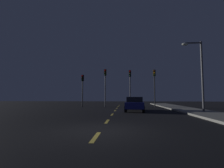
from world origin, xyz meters
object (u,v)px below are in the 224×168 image
object	(u,v)px
traffic_signal_far_right	(154,81)
traffic_signal_center_left	(105,81)
car_stopped_ahead	(135,104)
street_lamp_right	(199,69)
traffic_signal_far_left	(83,84)
traffic_signal_center_right	(130,81)

from	to	relation	value
traffic_signal_far_right	traffic_signal_center_left	bearing A→B (deg)	180.00
car_stopped_ahead	street_lamp_right	size ratio (longest dim) A/B	0.73
traffic_signal_far_left	traffic_signal_center_left	xyz separation A→B (m)	(3.27, 0.00, 0.50)
street_lamp_right	traffic_signal_center_left	bearing A→B (deg)	137.92
traffic_signal_center_left	traffic_signal_center_right	size ratio (longest dim) A/B	1.04
traffic_signal_far_right	street_lamp_right	xyz separation A→B (m)	(2.41, -8.38, 0.24)
traffic_signal_center_left	street_lamp_right	world-z (taller)	street_lamp_right
traffic_signal_center_left	traffic_signal_center_right	world-z (taller)	traffic_signal_center_left
traffic_signal_center_left	traffic_signal_far_right	xyz separation A→B (m)	(6.87, -0.00, -0.10)
traffic_signal_far_right	street_lamp_right	size ratio (longest dim) A/B	0.82
traffic_signal_center_left	street_lamp_right	bearing A→B (deg)	-42.08
traffic_signal_center_left	traffic_signal_far_right	distance (m)	6.87
traffic_signal_far_right	street_lamp_right	bearing A→B (deg)	-73.94
traffic_signal_center_left	street_lamp_right	size ratio (longest dim) A/B	0.84
traffic_signal_far_left	traffic_signal_center_left	bearing A→B (deg)	0.03
traffic_signal_far_left	traffic_signal_center_left	size ratio (longest dim) A/B	0.85
traffic_signal_center_right	car_stopped_ahead	world-z (taller)	traffic_signal_center_right
traffic_signal_center_left	traffic_signal_center_right	xyz separation A→B (m)	(3.50, -0.00, -0.12)
car_stopped_ahead	street_lamp_right	bearing A→B (deg)	-18.73
traffic_signal_far_right	street_lamp_right	distance (m)	8.73
street_lamp_right	traffic_signal_center_right	bearing A→B (deg)	124.61
traffic_signal_center_right	traffic_signal_far_right	bearing A→B (deg)	0.00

